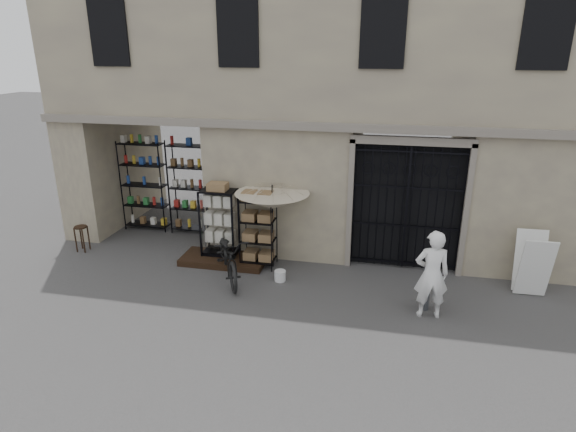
% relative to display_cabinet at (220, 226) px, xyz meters
% --- Properties ---
extents(ground, '(80.00, 80.00, 0.00)m').
position_rel_display_cabinet_xyz_m(ground, '(2.53, -1.72, -0.87)').
color(ground, black).
rests_on(ground, ground).
extents(main_building, '(14.00, 4.00, 9.00)m').
position_rel_display_cabinet_xyz_m(main_building, '(2.53, 2.28, 3.63)').
color(main_building, tan).
rests_on(main_building, ground).
extents(shop_recess, '(3.00, 1.70, 3.00)m').
position_rel_display_cabinet_xyz_m(shop_recess, '(-1.97, 1.08, 0.63)').
color(shop_recess, black).
rests_on(shop_recess, ground).
extents(shop_shelving, '(2.70, 0.50, 2.50)m').
position_rel_display_cabinet_xyz_m(shop_shelving, '(-2.02, 1.58, 0.38)').
color(shop_shelving, black).
rests_on(shop_shelving, ground).
extents(iron_gate, '(2.50, 0.21, 3.00)m').
position_rel_display_cabinet_xyz_m(iron_gate, '(4.28, 0.56, 0.63)').
color(iron_gate, black).
rests_on(iron_gate, ground).
extents(step_platform, '(2.00, 0.90, 0.15)m').
position_rel_display_cabinet_xyz_m(step_platform, '(0.13, -0.17, -0.79)').
color(step_platform, black).
rests_on(step_platform, ground).
extents(display_cabinet, '(0.84, 0.57, 1.73)m').
position_rel_display_cabinet_xyz_m(display_cabinet, '(0.00, 0.00, 0.00)').
color(display_cabinet, black).
rests_on(display_cabinet, step_platform).
extents(wire_rack, '(0.76, 0.55, 1.72)m').
position_rel_display_cabinet_xyz_m(wire_rack, '(0.99, -0.15, -0.02)').
color(wire_rack, black).
rests_on(wire_rack, ground).
extents(market_umbrella, '(1.90, 1.92, 2.38)m').
position_rel_display_cabinet_xyz_m(market_umbrella, '(1.33, -0.13, 0.85)').
color(market_umbrella, black).
rests_on(market_umbrella, ground).
extents(white_bucket, '(0.30, 0.30, 0.24)m').
position_rel_display_cabinet_xyz_m(white_bucket, '(1.65, -0.81, -0.75)').
color(white_bucket, silver).
rests_on(white_bucket, ground).
extents(bicycle, '(1.13, 1.28, 2.03)m').
position_rel_display_cabinet_xyz_m(bicycle, '(0.52, -0.93, -0.87)').
color(bicycle, black).
rests_on(bicycle, ground).
extents(wooden_stool, '(0.38, 0.38, 0.65)m').
position_rel_display_cabinet_xyz_m(wooden_stool, '(-3.58, -0.23, -0.52)').
color(wooden_stool, black).
rests_on(wooden_stool, ground).
extents(steel_bollard, '(0.21, 0.21, 0.91)m').
position_rel_display_cabinet_xyz_m(steel_bollard, '(4.70, -1.38, -0.41)').
color(steel_bollard, slate).
rests_on(steel_bollard, ground).
extents(shopkeeper, '(0.87, 1.82, 0.42)m').
position_rel_display_cabinet_xyz_m(shopkeeper, '(4.75, -1.64, -0.87)').
color(shopkeeper, white).
rests_on(shopkeeper, ground).
extents(easel_sign, '(0.63, 0.72, 1.30)m').
position_rel_display_cabinet_xyz_m(easel_sign, '(6.84, -0.30, -0.20)').
color(easel_sign, silver).
rests_on(easel_sign, ground).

